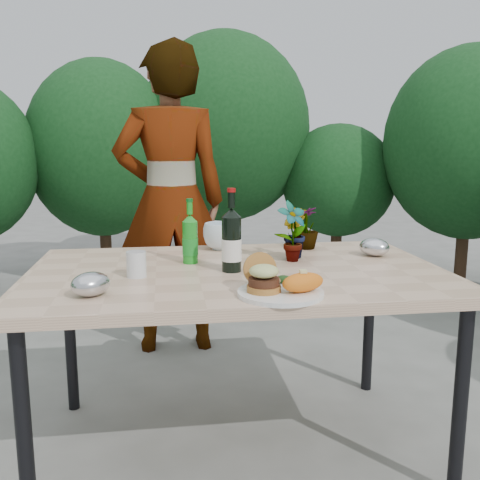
{
  "coord_description": "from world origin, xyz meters",
  "views": [
    {
      "loc": [
        -0.27,
        -2.0,
        1.24
      ],
      "look_at": [
        0.0,
        -0.08,
        0.88
      ],
      "focal_mm": 40.0,
      "sensor_mm": 36.0,
      "label": 1
    }
  ],
  "objects": [
    {
      "name": "sparkling_water",
      "position": [
        -0.17,
        0.14,
        0.85
      ],
      "size": [
        0.06,
        0.06,
        0.26
      ],
      "rotation": [
        0.0,
        0.0,
        0.36
      ],
      "color": "#1A901F",
      "rests_on": "patio_table"
    },
    {
      "name": "foil_packet_left",
      "position": [
        -0.51,
        -0.3,
        0.79
      ],
      "size": [
        0.17,
        0.17,
        0.08
      ],
      "primitive_type": "ellipsoid",
      "rotation": [
        0.0,
        0.0,
        0.73
      ],
      "color": "#B7B9BE",
      "rests_on": "patio_table"
    },
    {
      "name": "blue_bowl",
      "position": [
        -0.02,
        0.4,
        0.81
      ],
      "size": [
        0.18,
        0.18,
        0.12
      ],
      "primitive_type": "imported",
      "rotation": [
        0.0,
        0.0,
        0.18
      ],
      "color": "silver",
      "rests_on": "patio_table"
    },
    {
      "name": "foil_packet_right",
      "position": [
        0.62,
        0.16,
        0.79
      ],
      "size": [
        0.17,
        0.17,
        0.08
      ],
      "primitive_type": "ellipsoid",
      "rotation": [
        0.0,
        0.0,
        2.35
      ],
      "color": "silver",
      "rests_on": "patio_table"
    },
    {
      "name": "sweet_potato",
      "position": [
        0.16,
        -0.4,
        0.8
      ],
      "size": [
        0.17,
        0.12,
        0.06
      ],
      "primitive_type": "ellipsoid",
      "rotation": [
        0.0,
        0.0,
        0.35
      ],
      "color": "orange",
      "rests_on": "dinner_plate"
    },
    {
      "name": "seedling_mid",
      "position": [
        0.27,
        0.19,
        0.85
      ],
      "size": [
        0.11,
        0.13,
        0.21
      ],
      "primitive_type": "imported",
      "rotation": [
        0.0,
        0.0,
        1.78
      ],
      "color": "#24561D",
      "rests_on": "patio_table"
    },
    {
      "name": "burger_stack",
      "position": [
        0.04,
        -0.36,
        0.81
      ],
      "size": [
        0.11,
        0.16,
        0.11
      ],
      "color": "#B7722D",
      "rests_on": "dinner_plate"
    },
    {
      "name": "shrub_hedge",
      "position": [
        0.47,
        1.59,
        1.16
      ],
      "size": [
        6.94,
        5.26,
        2.22
      ],
      "color": "#382316",
      "rests_on": "ground"
    },
    {
      "name": "plastic_cup",
      "position": [
        -0.38,
        -0.07,
        0.8
      ],
      "size": [
        0.07,
        0.07,
        0.09
      ],
      "primitive_type": "cylinder",
      "color": "silver",
      "rests_on": "patio_table"
    },
    {
      "name": "ground",
      "position": [
        0.0,
        0.0,
        0.0
      ],
      "size": [
        80.0,
        80.0,
        0.0
      ],
      "primitive_type": "plane",
      "color": "slate",
      "rests_on": "ground"
    },
    {
      "name": "seedling_right",
      "position": [
        0.37,
        0.36,
        0.85
      ],
      "size": [
        0.15,
        0.15,
        0.2
      ],
      "primitive_type": "imported",
      "rotation": [
        0.0,
        0.0,
        3.76
      ],
      "color": "#295A1E",
      "rests_on": "patio_table"
    },
    {
      "name": "dinner_plate",
      "position": [
        0.09,
        -0.38,
        0.76
      ],
      "size": [
        0.28,
        0.28,
        0.01
      ],
      "primitive_type": "cylinder",
      "color": "white",
      "rests_on": "patio_table"
    },
    {
      "name": "patio_table",
      "position": [
        0.0,
        0.0,
        0.69
      ],
      "size": [
        1.6,
        1.0,
        0.75
      ],
      "color": "#CFA98A",
      "rests_on": "ground"
    },
    {
      "name": "grilled_veg",
      "position": [
        0.11,
        -0.28,
        0.78
      ],
      "size": [
        0.08,
        0.05,
        0.03
      ],
      "color": "olive",
      "rests_on": "dinner_plate"
    },
    {
      "name": "wine_bottle",
      "position": [
        -0.03,
        -0.03,
        0.87
      ],
      "size": [
        0.08,
        0.08,
        0.32
      ],
      "rotation": [
        0.0,
        0.0,
        -0.1
      ],
      "color": "black",
      "rests_on": "patio_table"
    },
    {
      "name": "person",
      "position": [
        -0.24,
        1.13,
        0.9
      ],
      "size": [
        0.67,
        0.46,
        1.79
      ],
      "primitive_type": "imported",
      "rotation": [
        0.0,
        0.0,
        3.19
      ],
      "color": "#A26951",
      "rests_on": "ground"
    },
    {
      "name": "seedling_left",
      "position": [
        0.24,
        0.11,
        0.88
      ],
      "size": [
        0.16,
        0.13,
        0.25
      ],
      "primitive_type": "imported",
      "rotation": [
        0.0,
        0.0,
        0.39
      ],
      "color": "#2A591E",
      "rests_on": "patio_table"
    }
  ]
}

